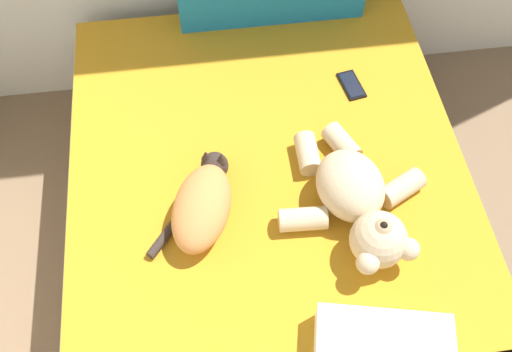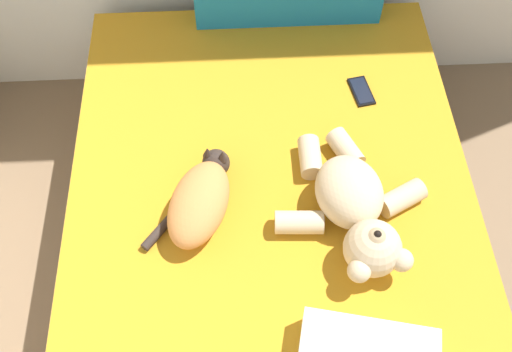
# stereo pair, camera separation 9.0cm
# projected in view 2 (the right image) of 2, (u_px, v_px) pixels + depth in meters

# --- Properties ---
(bed) EXTENTS (1.50, 1.97, 0.52)m
(bed) POSITION_uv_depth(u_px,v_px,m) (270.00, 224.00, 2.30)
(bed) COLOR brown
(bed) RESTS_ON ground_plane
(cat) EXTENTS (0.34, 0.42, 0.15)m
(cat) POSITION_uv_depth(u_px,v_px,m) (201.00, 200.00, 1.97)
(cat) COLOR #D18447
(cat) RESTS_ON bed
(teddy_bear) EXTENTS (0.54, 0.63, 0.20)m
(teddy_bear) POSITION_uv_depth(u_px,v_px,m) (355.00, 208.00, 1.94)
(teddy_bear) COLOR beige
(teddy_bear) RESTS_ON bed
(cell_phone) EXTENTS (0.10, 0.16, 0.01)m
(cell_phone) POSITION_uv_depth(u_px,v_px,m) (361.00, 91.00, 2.32)
(cell_phone) COLOR black
(cell_phone) RESTS_ON bed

